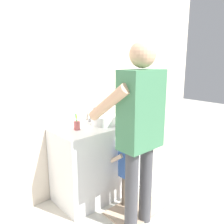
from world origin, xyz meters
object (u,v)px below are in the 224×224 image
at_px(toothbrush_cup, 77,125).
at_px(adult_parent, 139,121).
at_px(soap_bottle, 126,113).
at_px(child_toddler, 127,165).

height_order(toothbrush_cup, adult_parent, adult_parent).
bearing_deg(adult_parent, toothbrush_cup, 107.69).
height_order(toothbrush_cup, soap_bottle, toothbrush_cup).
distance_m(toothbrush_cup, soap_bottle, 0.76).
relative_size(soap_bottle, adult_parent, 0.09).
distance_m(soap_bottle, adult_parent, 0.90).
bearing_deg(toothbrush_cup, soap_bottle, 0.42).
xyz_separation_m(soap_bottle, adult_parent, (-0.54, -0.71, 0.13)).
bearing_deg(child_toddler, soap_bottle, 47.24).
bearing_deg(toothbrush_cup, adult_parent, -72.31).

